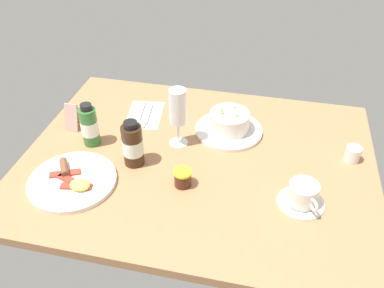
{
  "coord_description": "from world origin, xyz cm",
  "views": [
    {
      "loc": [
        -19.47,
        95.82,
        82.19
      ],
      "look_at": [
        1.5,
        1.95,
        6.84
      ],
      "focal_mm": 37.7,
      "sensor_mm": 36.0,
      "label": 1
    }
  ],
  "objects_px": {
    "creamer_jug": "(353,154)",
    "wine_glass": "(178,109)",
    "breakfast_plate": "(73,181)",
    "porridge_bowl": "(229,123)",
    "menu_card": "(73,116)",
    "jam_jar": "(183,178)",
    "coffee_cup": "(303,195)",
    "cutlery_setting": "(144,115)",
    "sauce_bottle_green": "(89,126)",
    "sauce_bottle_brown": "(133,145)"
  },
  "relations": [
    {
      "from": "coffee_cup",
      "to": "porridge_bowl",
      "type": "bearing_deg",
      "value": -49.74
    },
    {
      "from": "coffee_cup",
      "to": "breakfast_plate",
      "type": "bearing_deg",
      "value": 5.45
    },
    {
      "from": "wine_glass",
      "to": "sauce_bottle_green",
      "type": "relative_size",
      "value": 1.34
    },
    {
      "from": "sauce_bottle_brown",
      "to": "menu_card",
      "type": "xyz_separation_m",
      "value": [
        0.27,
        -0.14,
        -0.02
      ]
    },
    {
      "from": "cutlery_setting",
      "to": "menu_card",
      "type": "relative_size",
      "value": 2.05
    },
    {
      "from": "menu_card",
      "to": "sauce_bottle_brown",
      "type": "bearing_deg",
      "value": 152.73
    },
    {
      "from": "porridge_bowl",
      "to": "jam_jar",
      "type": "distance_m",
      "value": 0.3
    },
    {
      "from": "cutlery_setting",
      "to": "sauce_bottle_green",
      "type": "relative_size",
      "value": 1.28
    },
    {
      "from": "wine_glass",
      "to": "menu_card",
      "type": "bearing_deg",
      "value": -1.57
    },
    {
      "from": "wine_glass",
      "to": "jam_jar",
      "type": "bearing_deg",
      "value": 107.63
    },
    {
      "from": "sauce_bottle_green",
      "to": "jam_jar",
      "type": "bearing_deg",
      "value": 159.46
    },
    {
      "from": "wine_glass",
      "to": "menu_card",
      "type": "relative_size",
      "value": 2.14
    },
    {
      "from": "wine_glass",
      "to": "menu_card",
      "type": "height_order",
      "value": "wine_glass"
    },
    {
      "from": "cutlery_setting",
      "to": "coffee_cup",
      "type": "bearing_deg",
      "value": 150.16
    },
    {
      "from": "breakfast_plate",
      "to": "creamer_jug",
      "type": "bearing_deg",
      "value": -160.39
    },
    {
      "from": "menu_card",
      "to": "jam_jar",
      "type": "bearing_deg",
      "value": 155.25
    },
    {
      "from": "wine_glass",
      "to": "creamer_jug",
      "type": "bearing_deg",
      "value": -176.61
    },
    {
      "from": "coffee_cup",
      "to": "menu_card",
      "type": "distance_m",
      "value": 0.8
    },
    {
      "from": "jam_jar",
      "to": "sauce_bottle_green",
      "type": "bearing_deg",
      "value": -20.54
    },
    {
      "from": "porridge_bowl",
      "to": "coffee_cup",
      "type": "relative_size",
      "value": 1.76
    },
    {
      "from": "coffee_cup",
      "to": "sauce_bottle_brown",
      "type": "distance_m",
      "value": 0.51
    },
    {
      "from": "cutlery_setting",
      "to": "wine_glass",
      "type": "bearing_deg",
      "value": 141.45
    },
    {
      "from": "sauce_bottle_brown",
      "to": "coffee_cup",
      "type": "bearing_deg",
      "value": 172.63
    },
    {
      "from": "jam_jar",
      "to": "menu_card",
      "type": "height_order",
      "value": "menu_card"
    },
    {
      "from": "porridge_bowl",
      "to": "menu_card",
      "type": "bearing_deg",
      "value": 9.39
    },
    {
      "from": "coffee_cup",
      "to": "creamer_jug",
      "type": "distance_m",
      "value": 0.27
    },
    {
      "from": "menu_card",
      "to": "breakfast_plate",
      "type": "bearing_deg",
      "value": 114.25
    },
    {
      "from": "sauce_bottle_brown",
      "to": "sauce_bottle_green",
      "type": "bearing_deg",
      "value": -20.48
    },
    {
      "from": "cutlery_setting",
      "to": "creamer_jug",
      "type": "xyz_separation_m",
      "value": [
        -0.71,
        0.1,
        0.02
      ]
    },
    {
      "from": "porridge_bowl",
      "to": "breakfast_plate",
      "type": "height_order",
      "value": "porridge_bowl"
    },
    {
      "from": "coffee_cup",
      "to": "sauce_bottle_brown",
      "type": "height_order",
      "value": "sauce_bottle_brown"
    },
    {
      "from": "creamer_jug",
      "to": "wine_glass",
      "type": "relative_size",
      "value": 0.27
    },
    {
      "from": "creamer_jug",
      "to": "jam_jar",
      "type": "distance_m",
      "value": 0.54
    },
    {
      "from": "breakfast_plate",
      "to": "wine_glass",
      "type": "bearing_deg",
      "value": -135.13
    },
    {
      "from": "cutlery_setting",
      "to": "breakfast_plate",
      "type": "distance_m",
      "value": 0.4
    },
    {
      "from": "jam_jar",
      "to": "breakfast_plate",
      "type": "bearing_deg",
      "value": 11.45
    },
    {
      "from": "creamer_jug",
      "to": "menu_card",
      "type": "height_order",
      "value": "menu_card"
    },
    {
      "from": "cutlery_setting",
      "to": "sauce_bottle_green",
      "type": "height_order",
      "value": "sauce_bottle_green"
    },
    {
      "from": "wine_glass",
      "to": "porridge_bowl",
      "type": "bearing_deg",
      "value": -147.39
    },
    {
      "from": "jam_jar",
      "to": "breakfast_plate",
      "type": "relative_size",
      "value": 0.2
    },
    {
      "from": "creamer_jug",
      "to": "sauce_bottle_brown",
      "type": "height_order",
      "value": "sauce_bottle_brown"
    },
    {
      "from": "sauce_bottle_brown",
      "to": "breakfast_plate",
      "type": "bearing_deg",
      "value": 41.19
    },
    {
      "from": "coffee_cup",
      "to": "creamer_jug",
      "type": "bearing_deg",
      "value": -124.17
    },
    {
      "from": "sauce_bottle_green",
      "to": "breakfast_plate",
      "type": "relative_size",
      "value": 0.58
    },
    {
      "from": "jam_jar",
      "to": "sauce_bottle_green",
      "type": "distance_m",
      "value": 0.36
    },
    {
      "from": "porridge_bowl",
      "to": "sauce_bottle_green",
      "type": "relative_size",
      "value": 1.53
    },
    {
      "from": "porridge_bowl",
      "to": "menu_card",
      "type": "relative_size",
      "value": 2.44
    },
    {
      "from": "coffee_cup",
      "to": "wine_glass",
      "type": "distance_m",
      "value": 0.45
    },
    {
      "from": "cutlery_setting",
      "to": "sauce_bottle_brown",
      "type": "bearing_deg",
      "value": 101.46
    },
    {
      "from": "wine_glass",
      "to": "sauce_bottle_brown",
      "type": "height_order",
      "value": "wine_glass"
    }
  ]
}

